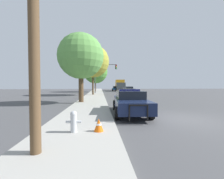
# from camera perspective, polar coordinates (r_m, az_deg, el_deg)

# --- Properties ---
(ground_plane) EXTENTS (110.00, 110.00, 0.00)m
(ground_plane) POSITION_cam_1_polar(r_m,az_deg,el_deg) (8.80, 24.88, -10.15)
(ground_plane) COLOR #474749
(sidewalk_left) EXTENTS (3.00, 110.00, 0.13)m
(sidewalk_left) POSITION_cam_1_polar(r_m,az_deg,el_deg) (7.73, -10.95, -11.19)
(sidewalk_left) COLOR #A3A099
(sidewalk_left) RESTS_ON ground_plane
(police_car) EXTENTS (2.23, 5.25, 1.52)m
(police_car) POSITION_cam_1_polar(r_m,az_deg,el_deg) (9.42, 6.83, -4.50)
(police_car) COLOR #141E3D
(police_car) RESTS_ON ground_plane
(fire_hydrant) EXTENTS (0.54, 0.24, 0.75)m
(fire_hydrant) POSITION_cam_1_polar(r_m,az_deg,el_deg) (5.55, -14.38, -11.49)
(fire_hydrant) COLOR #B7BCC1
(fire_hydrant) RESTS_ON sidewalk_left
(traffic_light) EXTENTS (4.37, 0.35, 5.78)m
(traffic_light) POSITION_cam_1_polar(r_m,az_deg,el_deg) (29.59, -3.29, 6.55)
(traffic_light) COLOR #424247
(traffic_light) RESTS_ON sidewalk_left
(car_background_oncoming) EXTENTS (2.27, 4.82, 1.39)m
(car_background_oncoming) POSITION_cam_1_polar(r_m,az_deg,el_deg) (33.24, 6.29, 0.05)
(car_background_oncoming) COLOR #474C51
(car_background_oncoming) RESTS_ON ground_plane
(car_background_distant) EXTENTS (2.01, 4.10, 1.38)m
(car_background_distant) POSITION_cam_1_polar(r_m,az_deg,el_deg) (42.50, 1.36, 0.42)
(car_background_distant) COLOR navy
(car_background_distant) RESTS_ON ground_plane
(box_truck) EXTENTS (2.87, 7.69, 3.18)m
(box_truck) POSITION_cam_1_polar(r_m,az_deg,el_deg) (42.91, 3.07, 1.74)
(box_truck) COLOR #474C51
(box_truck) RESTS_ON ground_plane
(tree_sidewalk_mid) EXTENTS (5.47, 5.47, 8.33)m
(tree_sidewalk_mid) POSITION_cam_1_polar(r_m,az_deg,el_deg) (25.76, -7.32, 10.61)
(tree_sidewalk_mid) COLOR #4C3823
(tree_sidewalk_mid) RESTS_ON sidewalk_left
(tree_sidewalk_near) EXTENTS (4.38, 4.38, 6.60)m
(tree_sidewalk_near) POSITION_cam_1_polar(r_m,az_deg,el_deg) (15.00, -11.77, 12.26)
(tree_sidewalk_near) COLOR #4C3823
(tree_sidewalk_near) RESTS_ON sidewalk_left
(tree_sidewalk_far) EXTENTS (5.96, 5.96, 7.93)m
(tree_sidewalk_far) POSITION_cam_1_polar(r_m,az_deg,el_deg) (37.23, -6.35, 6.90)
(tree_sidewalk_far) COLOR #4C3823
(tree_sidewalk_far) RESTS_ON sidewalk_left
(traffic_cone) EXTENTS (0.35, 0.35, 0.45)m
(traffic_cone) POSITION_cam_1_polar(r_m,az_deg,el_deg) (5.55, -5.08, -13.27)
(traffic_cone) COLOR orange
(traffic_cone) RESTS_ON sidewalk_left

